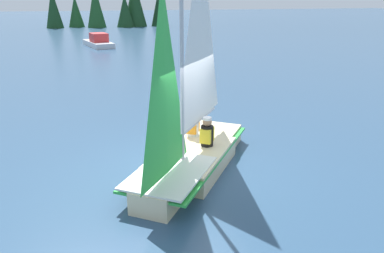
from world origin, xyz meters
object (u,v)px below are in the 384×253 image
sailor_helm (207,139)px  sailor_crew (193,129)px  motorboat_distant (98,42)px  sailboat_main (192,138)px

sailor_helm → sailor_crew: 0.76m
sailor_helm → motorboat_distant: (0.02, 25.06, -0.24)m
sailboat_main → motorboat_distant: bearing=-141.0°
sailboat_main → sailor_helm: bearing=154.5°
sailor_helm → motorboat_distant: size_ratio=0.23×
sailor_crew → motorboat_distant: 24.31m
sailor_helm → sailor_crew: same height
motorboat_distant → sailor_crew: bearing=-9.6°
sailor_crew → sailor_helm: bearing=47.5°
sailboat_main → motorboat_distant: 25.27m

